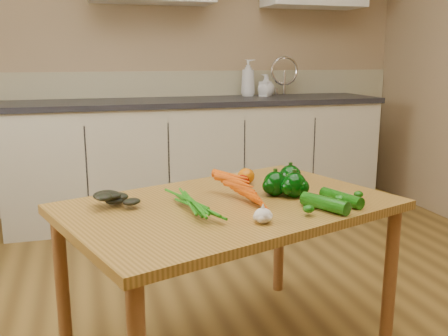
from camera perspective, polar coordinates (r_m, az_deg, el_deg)
name	(u,v)px	position (r m, az deg, el deg)	size (l,w,h in m)	color
room	(272,47)	(1.81, 5.51, 13.63)	(4.04, 5.04, 2.64)	olive
counter_run	(199,156)	(3.88, -2.83, 1.36)	(2.84, 0.64, 1.14)	#BCB79D
table	(230,220)	(1.96, 0.65, -6.02)	(1.42, 1.15, 0.66)	#A67630
soap_bottle_a	(248,78)	(4.08, 2.76, 10.26)	(0.11, 0.11, 0.29)	silver
soap_bottle_b	(265,85)	(4.07, 4.75, 9.39)	(0.08, 0.08, 0.18)	silver
soap_bottle_c	(266,85)	(4.08, 4.85, 9.39)	(0.14, 0.14, 0.17)	silver
carrot_bunch	(227,196)	(1.91, 0.37, -3.25)	(0.23, 0.18, 0.06)	#DA4F05
leafy_greens	(119,196)	(1.90, -11.93, -3.13)	(0.18, 0.16, 0.09)	black
garlic_bulb	(263,216)	(1.70, 4.47, -5.45)	(0.06, 0.06, 0.05)	silver
pepper_a	(275,184)	(2.03, 5.86, -1.80)	(0.10, 0.10, 0.10)	black
pepper_b	(290,177)	(2.16, 7.58, -0.99)	(0.10, 0.10, 0.10)	black
pepper_c	(294,185)	(2.02, 8.02, -1.93)	(0.10, 0.10, 0.10)	black
tomato_a	(242,182)	(2.13, 2.08, -1.57)	(0.06, 0.06, 0.06)	#810B02
tomato_b	(246,176)	(2.21, 2.54, -0.92)	(0.08, 0.08, 0.07)	#C55E04
tomato_c	(289,175)	(2.23, 7.45, -0.79)	(0.08, 0.08, 0.08)	#C55E04
zucchini_a	(341,198)	(1.96, 13.26, -3.35)	(0.05, 0.05, 0.19)	#0C4607
zucchini_b	(325,203)	(1.87, 11.45, -3.99)	(0.05, 0.05, 0.19)	#0C4607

